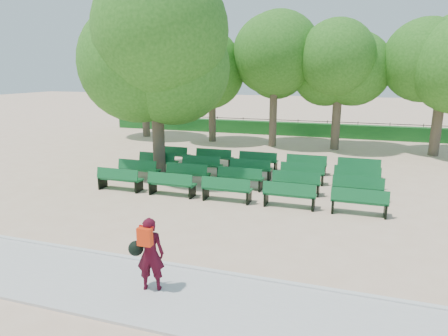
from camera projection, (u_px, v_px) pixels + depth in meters
name	position (u px, v px, depth m)	size (l,w,h in m)	color
ground	(218.00, 189.00, 15.22)	(120.00, 120.00, 0.00)	#D7AF8E
paving	(104.00, 284.00, 8.38)	(30.00, 2.20, 0.06)	beige
curb	(133.00, 259.00, 9.44)	(30.00, 0.12, 0.10)	silver
hedge	(283.00, 129.00, 28.04)	(26.00, 0.70, 0.90)	#15541C
fence	(283.00, 134.00, 28.52)	(26.00, 0.10, 1.02)	black
tree_line	(271.00, 144.00, 24.46)	(21.80, 6.80, 7.04)	#2F6F1D
bench_array	(245.00, 181.00, 15.99)	(1.75, 0.63, 1.08)	#105D2B
tree_among	(155.00, 57.00, 16.36)	(5.55, 5.55, 7.46)	brown
person	(149.00, 253.00, 7.95)	(0.76, 0.51, 1.54)	#3F0917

